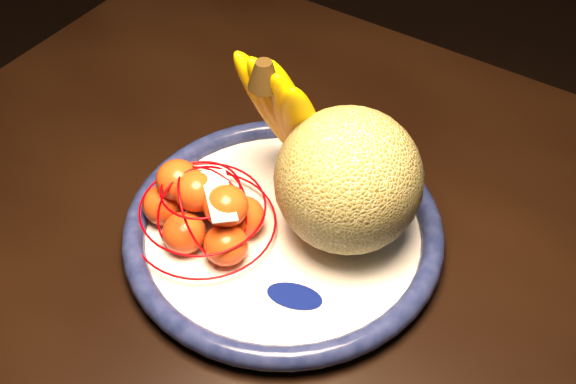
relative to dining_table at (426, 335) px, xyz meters
The scene contains 6 objects.
dining_table is the anchor object (origin of this frame).
fruit_bowl 0.21m from the dining_table, behind, with size 0.37×0.37×0.03m.
cantaloupe 0.22m from the dining_table, behind, with size 0.16×0.16×0.16m, color olive.
banana_bunch 0.31m from the dining_table, 166.04° to the left, with size 0.14×0.13×0.21m.
mandarin_bag 0.30m from the dining_table, 165.34° to the right, with size 0.20×0.20×0.10m.
price_tag 0.30m from the dining_table, 163.79° to the right, with size 0.07×0.03×0.00m, color white.
Camera 1 is at (0.20, -0.58, 1.37)m, focal length 45.00 mm.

